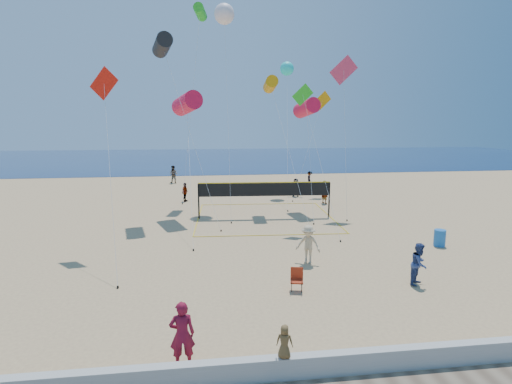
{
  "coord_description": "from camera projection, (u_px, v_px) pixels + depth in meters",
  "views": [
    {
      "loc": [
        -2.99,
        -12.03,
        6.42
      ],
      "look_at": [
        -1.14,
        2.0,
        3.96
      ],
      "focal_mm": 28.0,
      "sensor_mm": 36.0,
      "label": 1
    }
  ],
  "objects": [
    {
      "name": "camp_chair",
      "position": [
        297.0,
        278.0,
        15.4
      ],
      "size": [
        0.57,
        0.68,
        1.0
      ],
      "rotation": [
        0.0,
        0.0,
        -0.22
      ],
      "color": "#A02A12",
      "rests_on": "ground"
    },
    {
      "name": "far_person_1",
      "position": [
        296.0,
        188.0,
        35.04
      ],
      "size": [
        1.55,
        0.98,
        1.59
      ],
      "primitive_type": "imported",
      "rotation": [
        0.0,
        0.0,
        -0.38
      ],
      "color": "gray",
      "rests_on": "ground"
    },
    {
      "name": "trash_barrel",
      "position": [
        440.0,
        238.0,
        20.99
      ],
      "size": [
        0.64,
        0.64,
        0.88
      ],
      "primitive_type": "cylinder",
      "rotation": [
        0.0,
        0.0,
        0.11
      ],
      "color": "blue",
      "rests_on": "ground"
    },
    {
      "name": "volleyball_net",
      "position": [
        265.0,
        193.0,
        27.14
      ],
      "size": [
        9.67,
        9.53,
        2.45
      ],
      "rotation": [
        0.0,
        0.0,
        -0.06
      ],
      "color": "black",
      "rests_on": "ground"
    },
    {
      "name": "kite_3",
      "position": [
        105.0,
        92.0,
        19.82
      ],
      "size": [
        2.26,
        6.52,
        9.2
      ],
      "rotation": [
        0.0,
        0.0,
        -0.21
      ],
      "color": "red",
      "rests_on": "ground"
    },
    {
      "name": "kite_2",
      "position": [
        271.0,
        85.0,
        28.71
      ],
      "size": [
        1.97,
        7.36,
        9.71
      ],
      "rotation": [
        0.0,
        0.0,
        -0.04
      ],
      "color": "orange",
      "rests_on": "ground"
    },
    {
      "name": "seawall",
      "position": [
        325.0,
        364.0,
        10.25
      ],
      "size": [
        32.0,
        0.3,
        0.6
      ],
      "primitive_type": "cube",
      "color": "#B9B9B4",
      "rests_on": "ground"
    },
    {
      "name": "woman",
      "position": [
        182.0,
        334.0,
        10.51
      ],
      "size": [
        0.7,
        0.49,
        1.84
      ],
      "primitive_type": "imported",
      "rotation": [
        0.0,
        0.0,
        3.22
      ],
      "color": "maroon",
      "rests_on": "ground"
    },
    {
      "name": "ground",
      "position": [
        298.0,
        319.0,
        13.23
      ],
      "size": [
        120.0,
        120.0,
        0.0
      ],
      "primitive_type": "plane",
      "color": "tan",
      "rests_on": "ground"
    },
    {
      "name": "far_person_0",
      "position": [
        185.0,
        192.0,
        32.85
      ],
      "size": [
        0.7,
        0.98,
        1.55
      ],
      "primitive_type": "imported",
      "rotation": [
        0.0,
        0.0,
        1.17
      ],
      "color": "gray",
      "rests_on": "ground"
    },
    {
      "name": "kite_6",
      "position": [
        224.0,
        14.0,
        30.25
      ],
      "size": [
        1.67,
        7.97,
        15.33
      ],
      "rotation": [
        0.0,
        0.0,
        -0.09
      ],
      "color": "white",
      "rests_on": "ground"
    },
    {
      "name": "far_person_2",
      "position": [
        325.0,
        192.0,
        32.01
      ],
      "size": [
        0.71,
        0.81,
        1.86
      ],
      "primitive_type": "imported",
      "rotation": [
        0.0,
        0.0,
        2.06
      ],
      "color": "gray",
      "rests_on": "ground"
    },
    {
      "name": "far_person_4",
      "position": [
        310.0,
        179.0,
        40.98
      ],
      "size": [
        0.74,
        1.06,
        1.5
      ],
      "primitive_type": "imported",
      "rotation": [
        0.0,
        0.0,
        1.37
      ],
      "color": "gray",
      "rests_on": "ground"
    },
    {
      "name": "kite_7",
      "position": [
        287.0,
        69.0,
        35.76
      ],
      "size": [
        2.29,
        9.18,
        11.82
      ],
      "rotation": [
        0.0,
        0.0,
        -0.12
      ],
      "color": "#1EE5DE",
      "rests_on": "ground"
    },
    {
      "name": "far_person_3",
      "position": [
        174.0,
        175.0,
        42.68
      ],
      "size": [
        1.1,
        0.97,
        1.89
      ],
      "primitive_type": "imported",
      "rotation": [
        0.0,
        0.0,
        -0.32
      ],
      "color": "gray",
      "rests_on": "ground"
    },
    {
      "name": "kite_10",
      "position": [
        307.0,
        108.0,
        29.13
      ],
      "size": [
        1.51,
        6.39,
        8.2
      ],
      "rotation": [
        0.0,
        0.0,
        0.15
      ],
      "color": "red",
      "rests_on": "ground"
    },
    {
      "name": "bystander_a",
      "position": [
        419.0,
        264.0,
        15.95
      ],
      "size": [
        1.05,
        1.04,
        1.7
      ],
      "primitive_type": "imported",
      "rotation": [
        0.0,
        0.0,
        0.76
      ],
      "color": "navy",
      "rests_on": "ground"
    },
    {
      "name": "kite_9",
      "position": [
        321.0,
        105.0,
        35.64
      ],
      "size": [
        4.41,
        4.23,
        9.25
      ],
      "rotation": [
        0.0,
        0.0,
        0.37
      ],
      "color": "orange",
      "rests_on": "ground"
    },
    {
      "name": "kite_4",
      "position": [
        305.0,
        105.0,
        24.01
      ],
      "size": [
        1.98,
        4.21,
        8.77
      ],
      "rotation": [
        0.0,
        0.0,
        0.23
      ],
      "color": "green",
      "rests_on": "ground"
    },
    {
      "name": "kite_5",
      "position": [
        344.0,
        76.0,
        27.71
      ],
      "size": [
        2.07,
        3.31,
        11.05
      ],
      "rotation": [
        0.0,
        0.0,
        0.19
      ],
      "color": "#C93357",
      "rests_on": "ground"
    },
    {
      "name": "kite_0",
      "position": [
        187.0,
        104.0,
        26.9
      ],
      "size": [
        2.25,
        9.87,
        8.51
      ],
      "rotation": [
        0.0,
        0.0,
        0.37
      ],
      "color": "red",
      "rests_on": "ground"
    },
    {
      "name": "bystander_b",
      "position": [
        308.0,
        244.0,
        18.38
      ],
      "size": [
        1.33,
        1.15,
        1.79
      ],
      "primitive_type": "imported",
      "rotation": [
        0.0,
        0.0,
        -0.52
      ],
      "color": "tan",
      "rests_on": "ground"
    },
    {
      "name": "toddler",
      "position": [
        285.0,
        342.0,
        9.94
      ],
      "size": [
        0.49,
        0.4,
        0.87
      ],
      "primitive_type": "imported",
      "rotation": [
        0.0,
        0.0,
        2.8
      ],
      "color": "brown",
      "rests_on": "seawall"
    },
    {
      "name": "kite_1",
      "position": [
        162.0,
        45.0,
        26.06
      ],
      "size": [
        4.29,
        6.07,
        12.1
      ],
      "rotation": [
        0.0,
        0.0,
        0.24
      ],
      "color": "black",
      "rests_on": "ground"
    },
    {
      "name": "kite_8",
      "position": [
        200.0,
        12.0,
        31.89
      ],
      "size": [
        2.37,
        3.51,
        15.69
      ],
      "rotation": [
        0.0,
        0.0,
        -0.17
      ],
      "color": "green",
      "rests_on": "ground"
    },
    {
      "name": "ocean",
      "position": [
        220.0,
        158.0,
        73.79
      ],
      "size": [
        140.0,
        50.0,
        0.03
      ],
      "primitive_type": "cube",
      "color": "#112350",
      "rests_on": "ground"
    }
  ]
}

